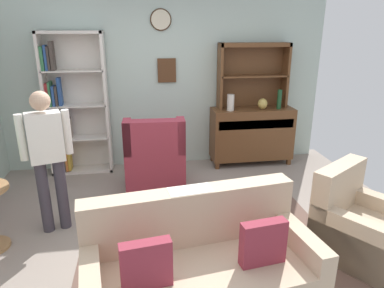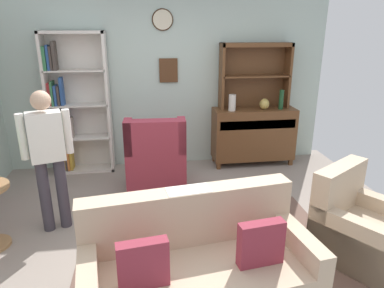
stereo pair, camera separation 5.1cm
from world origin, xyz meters
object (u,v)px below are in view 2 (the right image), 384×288
Objects in this scene: vase_tall at (232,103)px; person_reading at (48,152)px; coffee_table at (202,205)px; armchair_floral at (359,229)px; wingback_chair at (156,164)px; bottle_wine at (281,100)px; sideboard_hutch at (255,67)px; vase_round at (264,104)px; couch_floral at (198,271)px; bookshelf at (73,108)px; sideboard at (253,133)px; book_stack at (197,197)px.

person_reading is at bearing -147.51° from vase_tall.
vase_tall is at bearing 67.36° from coffee_table.
wingback_chair reaches higher than armchair_floral.
vase_tall is at bearing 179.34° from bottle_wine.
sideboard_hutch is 0.60m from vase_round.
vase_round is 0.16× the size of armchair_floral.
bottle_wine is 2.53m from coffee_table.
couch_floral is (-1.37, -3.04, -1.25)m from sideboard_hutch.
bookshelf is 1.11× the size of couch_floral.
sideboard_hutch is 0.71× the size of person_reading.
sideboard_hutch is 1.03× the size of armchair_floral.
bottle_wine is at bearing -4.95° from vase_round.
sideboard_hutch is at bearing 60.39° from coffee_table.
vase_round is (0.13, -0.07, 0.50)m from sideboard.
book_stack is (-1.62, -1.86, -0.62)m from bottle_wine.
person_reading is (-1.16, -0.81, 0.52)m from wingback_chair.
sideboard is 2.54m from armchair_floral.
bottle_wine is 0.20× the size of person_reading.
bookshelf reaches higher than sideboard_hutch.
sideboard is 2.28m from coffee_table.
couch_floral is at bearing -64.94° from bookshelf.
vase_round is 3.26m from person_reading.
coffee_table is 4.08× the size of book_stack.
vase_tall reaches higher than wingback_chair.
sideboard_hutch is 5.61× the size of book_stack.
person_reading is at bearing 163.15° from armchair_floral.
coffee_table is at bearing -129.98° from bottle_wine.
bookshelf is 4.08m from armchair_floral.
bookshelf reaches higher than coffee_table.
bottle_wine reaches higher than vase_tall.
book_stack is (-0.06, -0.00, 0.10)m from coffee_table.
coffee_table is at bearing -112.64° from vase_tall.
bottle_wine is at bearing 50.02° from coffee_table.
sideboard_hutch is (2.78, 0.02, 0.56)m from bookshelf.
book_stack is (1.53, -0.36, -0.45)m from person_reading.
bottle_wine is (0.26, -0.02, 0.07)m from vase_round.
armchair_floral is (-0.10, -2.42, -0.78)m from bottle_wine.
sideboard_hutch is at bearing 25.89° from vase_tall.
coffee_table is at bearing 158.99° from armchair_floral.
wingback_chair is 1.51m from person_reading.
vase_tall reaches higher than book_stack.
person_reading is (-1.39, 1.34, 0.59)m from couch_floral.
vase_tall is at bearing 29.81° from wingback_chair.
bottle_wine reaches higher than armchair_floral.
bookshelf reaches higher than person_reading.
vase_tall is at bearing 105.70° from armchair_floral.
sideboard is 1.24× the size of wingback_chair.
bookshelf is 2.62× the size of coffee_table.
armchair_floral is at bearing -74.30° from vase_tall.
wingback_chair is 1.25m from coffee_table.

